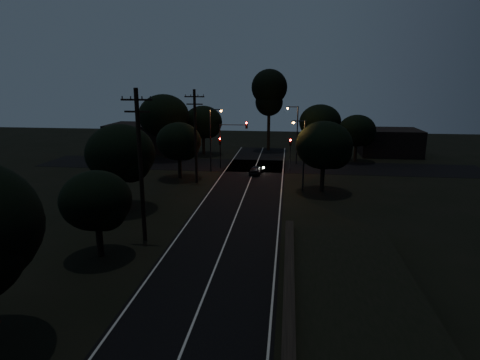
# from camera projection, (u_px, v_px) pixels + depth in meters

# --- Properties ---
(road_surface) EXTENTS (60.00, 70.00, 0.03)m
(road_surface) POSITION_uv_depth(u_px,v_px,m) (248.00, 186.00, 44.51)
(road_surface) COLOR black
(road_surface) RESTS_ON ground
(retaining_wall) EXTENTS (6.93, 26.00, 1.60)m
(retaining_wall) POSITION_uv_depth(u_px,v_px,m) (365.00, 355.00, 16.39)
(retaining_wall) COLOR black
(retaining_wall) RESTS_ON ground
(utility_pole_mid) EXTENTS (2.20, 0.30, 11.00)m
(utility_pole_mid) POSITION_uv_depth(u_px,v_px,m) (140.00, 164.00, 28.30)
(utility_pole_mid) COLOR black
(utility_pole_mid) RESTS_ON ground
(utility_pole_far) EXTENTS (2.20, 0.30, 10.50)m
(utility_pole_far) POSITION_uv_depth(u_px,v_px,m) (195.00, 135.00, 44.73)
(utility_pole_far) COLOR black
(utility_pole_far) RESTS_ON ground
(tree_left_b) EXTENTS (4.60, 4.60, 5.85)m
(tree_left_b) POSITION_uv_depth(u_px,v_px,m) (98.00, 202.00, 26.02)
(tree_left_b) COLOR black
(tree_left_b) RESTS_ON ground
(tree_left_c) EXTENTS (6.13, 6.13, 7.74)m
(tree_left_c) POSITION_uv_depth(u_px,v_px,m) (122.00, 155.00, 35.61)
(tree_left_c) COLOR black
(tree_left_c) RESTS_ON ground
(tree_left_d) EXTENTS (5.27, 5.27, 6.69)m
(tree_left_d) POSITION_uv_depth(u_px,v_px,m) (180.00, 142.00, 47.10)
(tree_left_d) COLOR black
(tree_left_d) RESTS_ON ground
(tree_far_nw) EXTENTS (5.99, 5.99, 7.59)m
(tree_far_nw) POSITION_uv_depth(u_px,v_px,m) (204.00, 123.00, 62.40)
(tree_far_nw) COLOR black
(tree_far_nw) RESTS_ON ground
(tree_far_w) EXTENTS (7.42, 7.42, 9.46)m
(tree_far_w) POSITION_uv_depth(u_px,v_px,m) (165.00, 117.00, 58.81)
(tree_far_w) COLOR black
(tree_far_w) RESTS_ON ground
(tree_far_ne) EXTENTS (6.26, 6.26, 7.92)m
(tree_far_ne) POSITION_uv_depth(u_px,v_px,m) (322.00, 123.00, 60.23)
(tree_far_ne) COLOR black
(tree_far_ne) RESTS_ON ground
(tree_far_e) EXTENTS (5.27, 5.27, 6.69)m
(tree_far_e) POSITION_uv_depth(u_px,v_px,m) (358.00, 131.00, 56.97)
(tree_far_e) COLOR black
(tree_far_e) RESTS_ON ground
(tree_right_a) EXTENTS (5.85, 5.85, 7.44)m
(tree_right_a) POSITION_uv_depth(u_px,v_px,m) (326.00, 147.00, 41.18)
(tree_right_a) COLOR black
(tree_right_a) RESTS_ON ground
(tall_pine) EXTENTS (5.80, 5.80, 13.18)m
(tall_pine) POSITION_uv_depth(u_px,v_px,m) (269.00, 92.00, 65.06)
(tall_pine) COLOR black
(tall_pine) RESTS_ON ground
(building_left) EXTENTS (10.00, 8.00, 4.40)m
(building_left) POSITION_uv_depth(u_px,v_px,m) (141.00, 137.00, 66.43)
(building_left) COLOR black
(building_left) RESTS_ON ground
(building_right) EXTENTS (9.00, 7.00, 4.00)m
(building_right) POSITION_uv_depth(u_px,v_px,m) (389.00, 142.00, 62.73)
(building_right) COLOR black
(building_right) RESTS_ON ground
(signal_left) EXTENTS (0.28, 0.35, 4.10)m
(signal_left) POSITION_uv_depth(u_px,v_px,m) (220.00, 147.00, 52.90)
(signal_left) COLOR black
(signal_left) RESTS_ON ground
(signal_right) EXTENTS (0.28, 0.35, 4.10)m
(signal_right) POSITION_uv_depth(u_px,v_px,m) (290.00, 149.00, 51.82)
(signal_right) COLOR black
(signal_right) RESTS_ON ground
(signal_mast) EXTENTS (3.70, 0.35, 6.25)m
(signal_mast) POSITION_uv_depth(u_px,v_px,m) (233.00, 136.00, 52.34)
(signal_mast) COLOR black
(signal_mast) RESTS_ON ground
(streetlight_a) EXTENTS (1.66, 0.26, 8.00)m
(streetlight_a) POSITION_uv_depth(u_px,v_px,m) (212.00, 136.00, 50.63)
(streetlight_a) COLOR black
(streetlight_a) RESTS_ON ground
(streetlight_b) EXTENTS (1.66, 0.26, 8.00)m
(streetlight_b) POSITION_uv_depth(u_px,v_px,m) (296.00, 131.00, 55.15)
(streetlight_b) COLOR black
(streetlight_b) RESTS_ON ground
(streetlight_c) EXTENTS (1.46, 0.26, 7.50)m
(streetlight_c) POSITION_uv_depth(u_px,v_px,m) (303.00, 150.00, 41.69)
(streetlight_c) COLOR black
(streetlight_c) RESTS_ON ground
(car) EXTENTS (1.78, 3.39, 1.10)m
(car) POSITION_uv_depth(u_px,v_px,m) (256.00, 170.00, 50.03)
(car) COLOR black
(car) RESTS_ON ground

